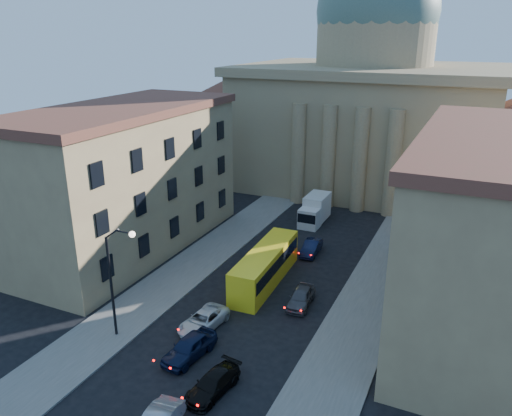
% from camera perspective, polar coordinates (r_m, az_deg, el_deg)
% --- Properties ---
extents(sidewalk_left, '(5.00, 60.00, 0.15)m').
position_cam_1_polar(sidewalk_left, '(47.18, -8.81, -7.67)').
color(sidewalk_left, '#5E5B56').
rests_on(sidewalk_left, ground).
extents(sidewalk_right, '(5.00, 60.00, 0.15)m').
position_cam_1_polar(sidewalk_right, '(41.30, 11.85, -12.12)').
color(sidewalk_right, '#5E5B56').
rests_on(sidewalk_right, ground).
extents(church, '(68.02, 28.76, 36.60)m').
position_cam_1_polar(church, '(74.34, 12.87, 11.68)').
color(church, '#867052').
rests_on(church, ground).
extents(building_left, '(11.60, 26.60, 14.70)m').
position_cam_1_polar(building_left, '(52.29, -14.66, 3.33)').
color(building_left, '#9D885C').
rests_on(building_left, ground).
extents(building_right, '(11.60, 26.60, 14.70)m').
position_cam_1_polar(building_right, '(41.16, 25.46, -2.40)').
color(building_right, '#9D885C').
rests_on(building_right, ground).
extents(street_lamp, '(2.62, 0.44, 8.83)m').
position_cam_1_polar(street_lamp, '(36.96, -15.73, -7.22)').
color(street_lamp, black).
rests_on(street_lamp, ground).
extents(car_left_near, '(2.48, 4.84, 1.58)m').
position_cam_1_polar(car_left_near, '(36.21, -7.61, -15.49)').
color(car_left_near, black).
rests_on(car_left_near, ground).
extents(car_left_mid, '(2.60, 4.88, 1.30)m').
position_cam_1_polar(car_left_mid, '(39.21, -6.02, -12.64)').
color(car_left_mid, silver).
rests_on(car_left_mid, ground).
extents(car_right_mid, '(2.37, 4.59, 1.27)m').
position_cam_1_polar(car_right_mid, '(33.21, -4.96, -19.41)').
color(car_right_mid, black).
rests_on(car_right_mid, ground).
extents(car_right_far, '(2.07, 4.38, 1.45)m').
position_cam_1_polar(car_right_far, '(42.02, 5.15, -10.12)').
color(car_right_far, '#454449').
rests_on(car_right_far, ground).
extents(car_right_distant, '(1.64, 4.18, 1.36)m').
position_cam_1_polar(car_right_distant, '(51.24, 6.34, -4.51)').
color(car_right_distant, black).
rests_on(car_right_distant, ground).
extents(city_bus, '(3.02, 11.17, 3.12)m').
position_cam_1_polar(city_bus, '(44.96, 1.06, -6.57)').
color(city_bus, yellow).
rests_on(city_bus, ground).
extents(box_truck, '(2.33, 5.81, 3.19)m').
position_cam_1_polar(box_truck, '(59.23, 6.73, -0.27)').
color(box_truck, silver).
rests_on(box_truck, ground).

